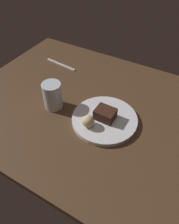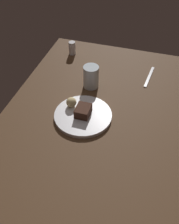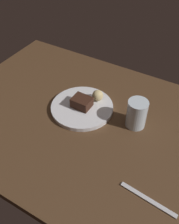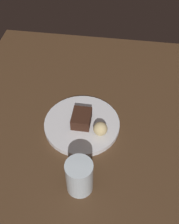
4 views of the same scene
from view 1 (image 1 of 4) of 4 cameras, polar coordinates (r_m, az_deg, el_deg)
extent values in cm
cube|color=#4C331E|center=(93.30, 2.49, -0.05)|extent=(120.00, 84.00, 3.00)
cylinder|color=silver|center=(87.18, 3.98, -1.94)|extent=(26.25, 26.25, 1.78)
cube|color=#381E14|center=(85.09, 4.13, -0.51)|extent=(7.80, 6.37, 4.24)
sphere|color=#DBC184|center=(81.81, -0.37, -2.44)|extent=(4.75, 4.75, 4.75)
cylinder|color=silver|center=(91.23, -9.67, 4.27)|extent=(7.87, 7.87, 11.73)
cube|color=silver|center=(120.39, -7.55, 12.27)|extent=(19.05, 3.25, 0.50)
camera|label=2|loc=(1.03, 80.66, 26.65)|focal=42.72mm
camera|label=3|loc=(1.41, 1.51, 49.20)|focal=41.57mm
camera|label=4|loc=(0.97, -47.91, 42.90)|focal=45.42mm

